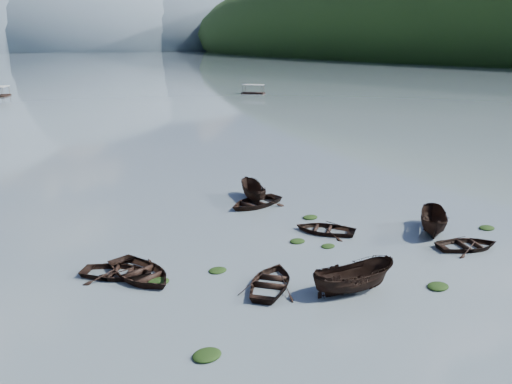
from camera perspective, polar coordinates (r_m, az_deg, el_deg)
ground_plane at (r=26.48m, az=13.44°, el=-10.66°), size 2400.00×2400.00×0.00m
haze_mtn_c at (r=930.05m, az=-21.30°, el=14.90°), size 520.00×520.00×260.00m
haze_mtn_d at (r=976.63m, az=-10.49°, el=15.76°), size 520.00×520.00×220.00m
rowboat_0 at (r=27.57m, az=-13.06°, el=-9.49°), size 4.39×5.34×0.97m
rowboat_1 at (r=26.01m, az=1.79°, el=-10.69°), size 4.98×4.97×0.85m
rowboat_2 at (r=25.95m, az=10.95°, el=-11.09°), size 4.73×2.38×1.75m
rowboat_3 at (r=33.25m, az=7.89°, el=-4.55°), size 4.71×4.83×0.82m
rowboat_4 at (r=33.06m, az=23.04°, el=-5.92°), size 4.58×3.91×0.80m
rowboat_5 at (r=34.96m, az=19.58°, el=-4.32°), size 4.43×4.33×1.74m
rowboat_6 at (r=28.06m, az=-15.57°, el=-9.20°), size 4.76×4.55×0.80m
rowboat_7 at (r=38.13m, az=-0.11°, el=-1.58°), size 5.16×4.16×0.95m
rowboat_8 at (r=39.64m, az=-0.36°, el=-0.86°), size 2.58×4.40×1.60m
weed_clump_0 at (r=20.96m, az=-5.62°, el=-18.22°), size 1.20×0.98×0.26m
weed_clump_1 at (r=30.96m, az=8.23°, el=-6.21°), size 0.90×0.72×0.20m
weed_clump_2 at (r=27.47m, az=20.06°, el=-10.22°), size 1.18×0.94×0.26m
weed_clump_3 at (r=31.46m, az=4.75°, el=-5.71°), size 1.00×0.84×0.22m
weed_clump_4 at (r=36.93m, az=24.87°, el=-3.82°), size 1.12×0.89×0.23m
weed_clump_5 at (r=26.80m, az=-11.08°, el=-10.16°), size 1.16×0.93×0.24m
weed_clump_6 at (r=27.64m, az=-4.40°, el=-9.01°), size 1.01×0.84×0.21m
weed_clump_7 at (r=35.69m, az=6.22°, el=-2.98°), size 1.11×0.89×0.24m
pontoon_centre at (r=131.39m, az=-26.98°, el=9.72°), size 4.16×6.06×2.15m
pontoon_right at (r=123.59m, az=-0.31°, el=11.17°), size 5.34×5.56×2.09m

